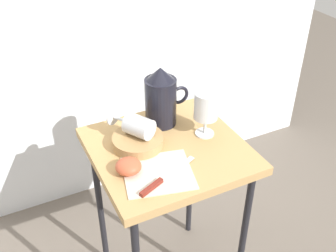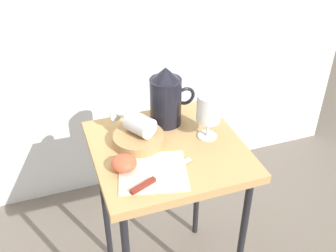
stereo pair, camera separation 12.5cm
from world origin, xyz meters
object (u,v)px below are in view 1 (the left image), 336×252
wine_glass_upright (206,108)px  apple_half_left (128,166)px  basket_tray (138,141)px  pitcher (161,101)px  knife (160,181)px  table (168,165)px  wine_glass_tipped_near (138,126)px

wine_glass_upright → apple_half_left: size_ratio=2.06×
basket_tray → apple_half_left: 0.14m
basket_tray → pitcher: 0.17m
basket_tray → knife: (-0.01, -0.19, -0.01)m
table → wine_glass_tipped_near: 0.18m
table → wine_glass_upright: bearing=3.8°
pitcher → knife: bearing=-115.8°
basket_tray → wine_glass_tipped_near: (0.01, 0.01, 0.05)m
pitcher → apple_half_left: pitcher is taller
basket_tray → wine_glass_tipped_near: wine_glass_tipped_near is taller
wine_glass_upright → wine_glass_tipped_near: size_ratio=0.97×
pitcher → wine_glass_tipped_near: 0.14m
apple_half_left → wine_glass_upright: bearing=13.8°
wine_glass_upright → apple_half_left: 0.32m
wine_glass_upright → knife: 0.30m
pitcher → knife: size_ratio=0.98×
pitcher → wine_glass_upright: size_ratio=1.34×
pitcher → wine_glass_tipped_near: bearing=-146.6°
table → basket_tray: bearing=151.0°
basket_tray → wine_glass_upright: size_ratio=1.05×
pitcher → knife: pitcher is taller
knife → apple_half_left: bearing=128.5°
basket_tray → wine_glass_upright: bearing=-9.4°
basket_tray → knife: size_ratio=0.77×
wine_glass_upright → wine_glass_tipped_near: wine_glass_upright is taller
knife → wine_glass_tipped_near: bearing=85.2°
table → knife: knife is taller
knife → table: bearing=56.7°
basket_tray → wine_glass_upright: wine_glass_upright is taller
knife → wine_glass_upright: bearing=33.2°
pitcher → apple_half_left: (-0.20, -0.20, -0.06)m
table → knife: size_ratio=3.17×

